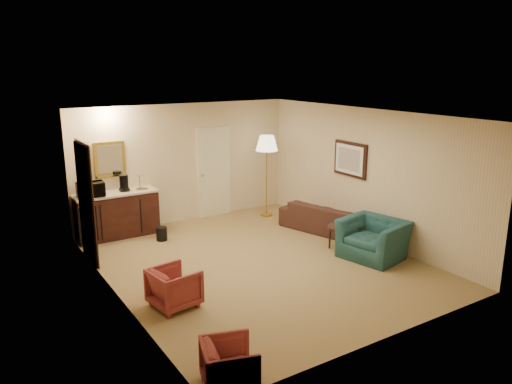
% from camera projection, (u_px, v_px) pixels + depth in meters
% --- Properties ---
extents(ground, '(6.00, 6.00, 0.00)m').
position_uv_depth(ground, '(258.00, 262.00, 8.84)').
color(ground, '#947C4B').
rests_on(ground, ground).
extents(room_walls, '(5.02, 6.01, 2.61)m').
position_uv_depth(room_walls, '(231.00, 161.00, 8.99)').
color(room_walls, beige).
rests_on(room_walls, ground).
extents(wetbar_cabinet, '(1.64, 0.58, 0.92)m').
position_uv_depth(wetbar_cabinet, '(117.00, 214.00, 10.09)').
color(wetbar_cabinet, '#361711').
rests_on(wetbar_cabinet, ground).
extents(sofa, '(1.12, 2.09, 0.78)m').
position_uv_depth(sofa, '(328.00, 213.00, 10.39)').
color(sofa, black).
rests_on(sofa, ground).
extents(teal_armchair, '(0.92, 1.20, 0.94)m').
position_uv_depth(teal_armchair, '(374.00, 233.00, 8.97)').
color(teal_armchair, '#1F4C4D').
rests_on(teal_armchair, ground).
extents(rose_chair_near, '(0.67, 0.71, 0.64)m').
position_uv_depth(rose_chair_near, '(174.00, 286.00, 7.17)').
color(rose_chair_near, '#963831').
rests_on(rose_chair_near, ground).
extents(rose_chair_far, '(0.68, 0.71, 0.59)m').
position_uv_depth(rose_chair_far, '(230.00, 363.00, 5.36)').
color(rose_chair_far, '#963831').
rests_on(rose_chair_far, ground).
extents(coffee_table, '(0.82, 0.56, 0.47)m').
position_uv_depth(coffee_table, '(346.00, 237.00, 9.47)').
color(coffee_table, black).
rests_on(coffee_table, ground).
extents(floor_lamp, '(0.55, 0.55, 1.87)m').
position_uv_depth(floor_lamp, '(267.00, 176.00, 11.36)').
color(floor_lamp, gold).
rests_on(floor_lamp, ground).
extents(waste_bin, '(0.29, 0.29, 0.27)m').
position_uv_depth(waste_bin, '(162.00, 234.00, 9.92)').
color(waste_bin, black).
rests_on(waste_bin, ground).
extents(microwave, '(0.52, 0.31, 0.34)m').
position_uv_depth(microwave, '(90.00, 188.00, 9.63)').
color(microwave, black).
rests_on(microwave, wetbar_cabinet).
extents(coffee_maker, '(0.20, 0.20, 0.33)m').
position_uv_depth(coffee_maker, '(124.00, 183.00, 10.04)').
color(coffee_maker, black).
rests_on(coffee_maker, wetbar_cabinet).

